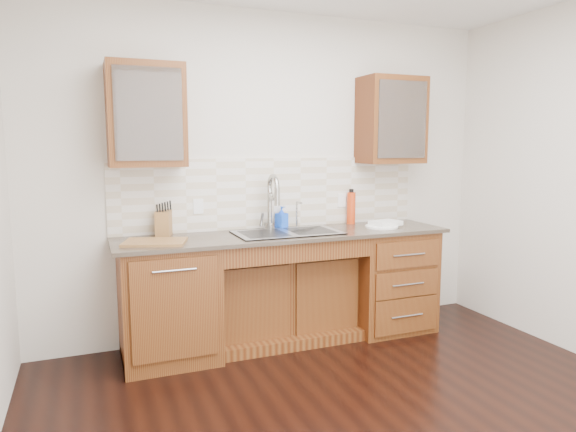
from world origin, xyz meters
name	(u,v)px	position (x,y,z in m)	size (l,w,h in m)	color
wall_back	(271,176)	(0.00, 1.80, 1.35)	(4.00, 0.10, 2.70)	beige
base_cabinet_left	(169,302)	(-0.95, 1.44, 0.44)	(0.70, 0.62, 0.88)	#593014
base_cabinet_center	(282,297)	(0.00, 1.53, 0.35)	(1.20, 0.44, 0.70)	#593014
base_cabinet_right	(386,278)	(0.95, 1.44, 0.44)	(0.70, 0.62, 0.88)	#593014
countertop	(287,235)	(0.00, 1.43, 0.90)	(2.70, 0.65, 0.03)	#84705B
backsplash	(273,193)	(0.00, 1.74, 1.21)	(2.70, 0.02, 0.59)	beige
sink	(288,244)	(0.00, 1.41, 0.83)	(0.84, 0.46, 0.19)	#9E9EA5
faucet	(270,206)	(-0.07, 1.64, 1.11)	(0.04, 0.04, 0.40)	#999993
filter_tap	(297,214)	(0.18, 1.65, 1.03)	(0.02, 0.02, 0.24)	#999993
upper_cabinet_left	(146,115)	(-1.05, 1.58, 1.83)	(0.55, 0.34, 0.75)	#593014
upper_cabinet_right	(391,121)	(1.05, 1.58, 1.83)	(0.55, 0.34, 0.75)	#593014
outlet_left	(198,206)	(-0.65, 1.73, 1.12)	(0.08, 0.01, 0.12)	white
outlet_right	(342,200)	(0.65, 1.73, 1.12)	(0.08, 0.01, 0.12)	white
soap_bottle	(282,217)	(0.05, 1.68, 1.00)	(0.08, 0.09, 0.19)	blue
water_bottle	(351,208)	(0.72, 1.67, 1.05)	(0.08, 0.08, 0.28)	red
plate	(382,226)	(0.86, 1.39, 0.92)	(0.28, 0.28, 0.02)	white
dish_towel	(386,223)	(0.91, 1.40, 0.94)	(0.25, 0.18, 0.04)	white
knife_block	(164,223)	(-0.94, 1.65, 1.01)	(0.11, 0.17, 0.19)	#A87725
cutting_board	(155,242)	(-1.04, 1.36, 0.92)	(0.43, 0.30, 0.02)	olive
cup_left_a	(129,122)	(-1.17, 1.58, 1.78)	(0.13, 0.13, 0.10)	white
cup_left_b	(163,123)	(-0.93, 1.58, 1.78)	(0.11, 0.11, 0.10)	white
cup_right_a	(383,127)	(0.97, 1.58, 1.77)	(0.11, 0.11, 0.09)	white
cup_right_b	(396,126)	(1.11, 1.58, 1.77)	(0.11, 0.11, 0.10)	white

